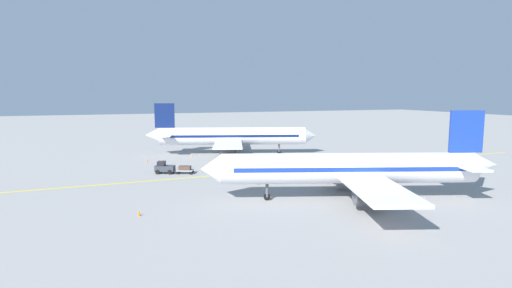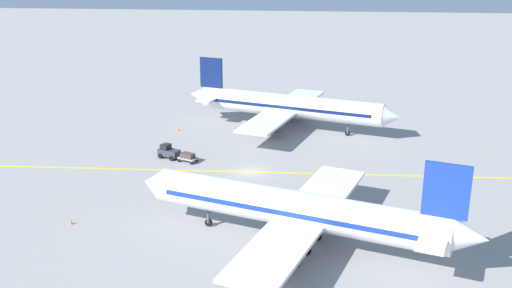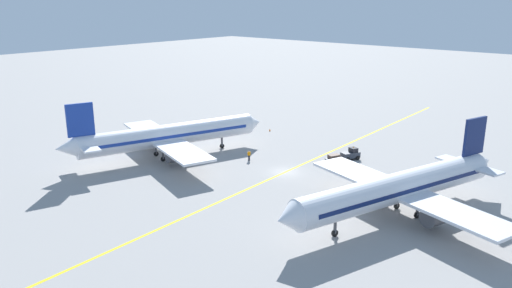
% 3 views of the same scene
% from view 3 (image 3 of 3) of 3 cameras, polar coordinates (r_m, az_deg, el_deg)
% --- Properties ---
extents(ground_plane, '(400.00, 400.00, 0.00)m').
position_cam_3_polar(ground_plane, '(76.36, 3.38, -3.22)').
color(ground_plane, gray).
extents(apron_yellow_centreline, '(4.28, 119.95, 0.01)m').
position_cam_3_polar(apron_yellow_centreline, '(76.35, 3.38, -3.22)').
color(apron_yellow_centreline, yellow).
rests_on(apron_yellow_centreline, ground).
extents(airplane_at_gate, '(28.29, 34.79, 10.60)m').
position_cam_3_polar(airplane_at_gate, '(62.37, 16.13, -4.82)').
color(airplane_at_gate, silver).
rests_on(airplane_at_gate, ground).
extents(airplane_adjacent_stand, '(28.22, 34.63, 10.60)m').
position_cam_3_polar(airplane_adjacent_stand, '(83.48, -10.08, 0.93)').
color(airplane_adjacent_stand, white).
rests_on(airplane_adjacent_stand, ground).
extents(baggage_tug_dark, '(2.69, 3.35, 2.11)m').
position_cam_3_polar(baggage_tug_dark, '(83.34, 10.78, -1.14)').
color(baggage_tug_dark, '#333842').
rests_on(baggage_tug_dark, ground).
extents(baggage_cart_trailing, '(2.35, 2.95, 1.24)m').
position_cam_3_polar(baggage_cart_trailing, '(81.56, 8.89, -1.54)').
color(baggage_cart_trailing, gray).
rests_on(baggage_cart_trailing, ground).
extents(ground_crew_worker, '(0.33, 0.55, 1.68)m').
position_cam_3_polar(ground_crew_worker, '(81.39, -0.80, -1.27)').
color(ground_crew_worker, '#23232D').
rests_on(ground_crew_worker, ground).
extents(traffic_cone_near_nose, '(0.32, 0.32, 0.55)m').
position_cam_3_polar(traffic_cone_near_nose, '(79.79, 19.20, -3.06)').
color(traffic_cone_near_nose, orange).
rests_on(traffic_cone_near_nose, ground).
extents(traffic_cone_mid_apron, '(0.32, 0.32, 0.55)m').
position_cam_3_polar(traffic_cone_mid_apron, '(71.26, 18.11, -5.27)').
color(traffic_cone_mid_apron, orange).
rests_on(traffic_cone_mid_apron, ground).
extents(traffic_cone_by_wingtip, '(0.32, 0.32, 0.55)m').
position_cam_3_polar(traffic_cone_by_wingtip, '(99.53, 1.59, 1.64)').
color(traffic_cone_by_wingtip, orange).
rests_on(traffic_cone_by_wingtip, ground).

